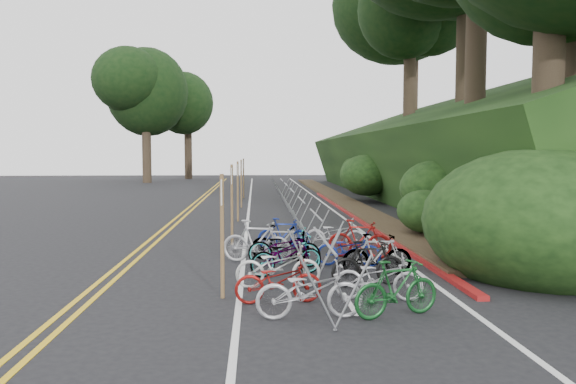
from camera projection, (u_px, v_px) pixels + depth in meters
name	position (u px, v px, depth m)	size (l,w,h in m)	color
ground	(196.00, 282.00, 12.44)	(120.00, 120.00, 0.00)	black
road_markings	(238.00, 224.00, 22.53)	(7.47, 80.00, 0.01)	gold
red_curb	(355.00, 217.00, 24.72)	(0.25, 28.00, 0.10)	maroon
embankment	(459.00, 158.00, 31.98)	(14.30, 48.14, 9.11)	black
bike_rack_front	(324.00, 256.00, 10.45)	(1.19, 3.30, 1.26)	gray
bike_racks_rest	(292.00, 197.00, 25.50)	(1.14, 23.00, 1.17)	gray
signpost_near	(222.00, 227.00, 10.95)	(0.08, 0.40, 2.45)	brown
signposts_rest	(240.00, 183.00, 26.31)	(0.08, 18.40, 2.50)	brown
bike_front	(257.00, 242.00, 14.51)	(1.87, 0.53, 1.12)	#9E9EA3
bike_valet	(323.00, 256.00, 12.92)	(3.27, 8.65, 1.04)	#9E9EA3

